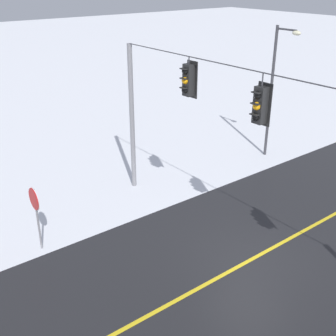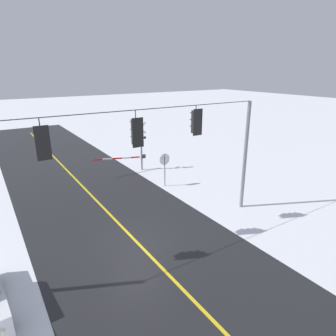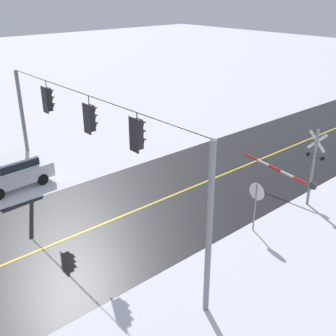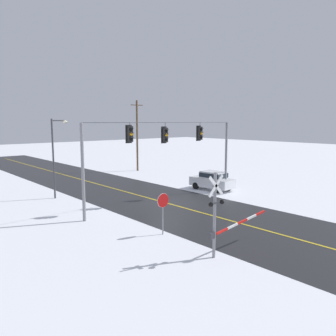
# 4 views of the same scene
# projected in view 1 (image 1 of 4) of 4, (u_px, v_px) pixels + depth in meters

# --- Properties ---
(ground_plane) EXTENTS (160.00, 160.00, 0.00)m
(ground_plane) POSITION_uv_depth(u_px,v_px,m) (251.00, 260.00, 14.42)
(ground_plane) COLOR white
(signal_span) EXTENTS (14.20, 0.47, 6.22)m
(signal_span) POSITION_uv_depth(u_px,v_px,m) (262.00, 140.00, 12.66)
(signal_span) COLOR gray
(signal_span) RESTS_ON ground
(stop_sign) EXTENTS (0.80, 0.09, 2.35)m
(stop_sign) POSITION_uv_depth(u_px,v_px,m) (35.00, 205.00, 14.31)
(stop_sign) COLOR gray
(stop_sign) RESTS_ON ground
(streetlamp_near) EXTENTS (1.39, 0.28, 6.50)m
(streetlamp_near) POSITION_uv_depth(u_px,v_px,m) (276.00, 81.00, 20.96)
(streetlamp_near) COLOR #38383D
(streetlamp_near) RESTS_ON ground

